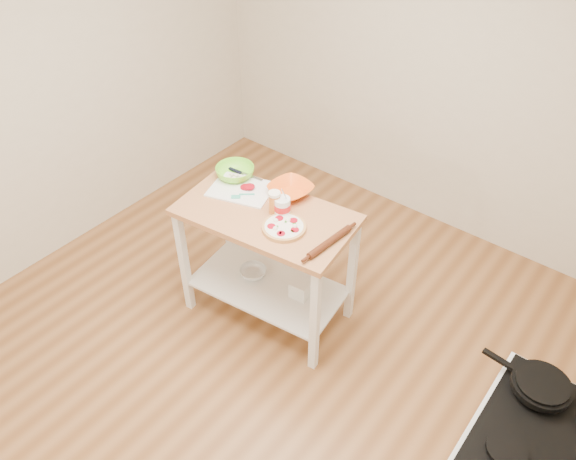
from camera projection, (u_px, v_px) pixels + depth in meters
The scene contains 14 objects.
room_shell at pixel (228, 210), 2.78m from camera, with size 4.04×4.54×2.74m.
prep_island at pixel (267, 243), 3.66m from camera, with size 1.18×0.74×0.90m.
skillet at pixel (540, 385), 2.44m from camera, with size 0.41×0.26×0.03m.
pizza at pixel (284, 227), 3.36m from camera, with size 0.27×0.27×0.04m.
cutting_board at pixel (241, 189), 3.68m from camera, with size 0.47×0.41×0.04m.
spatula at pixel (242, 195), 3.61m from camera, with size 0.11×0.13×0.01m.
knife at pixel (241, 173), 3.81m from camera, with size 0.27×0.05×0.01m.
orange_bowl at pixel (291, 190), 3.63m from camera, with size 0.27×0.27×0.07m, color orange.
green_bowl at pixel (235, 172), 3.77m from camera, with size 0.26×0.26×0.08m, color #7CE72F.
beer_pint at pixel (274, 202), 3.45m from camera, with size 0.08×0.08×0.15m.
yogurt_tub at pixel (282, 207), 3.44m from camera, with size 0.10×0.10×0.22m.
rolling_pin at pixel (330, 242), 3.25m from camera, with size 0.04×0.04×0.35m, color #4F2312.
shelf_glass_bowl at pixel (253, 272), 3.96m from camera, with size 0.19×0.19×0.06m, color silver.
shelf_bin at pixel (301, 289), 3.79m from camera, with size 0.12×0.12×0.12m, color white.
Camera 1 is at (1.60, -1.54, 3.06)m, focal length 35.00 mm.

